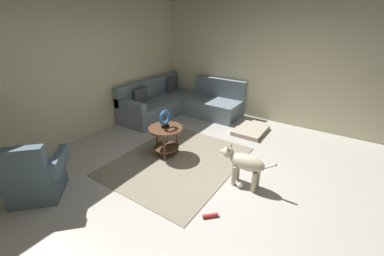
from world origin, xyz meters
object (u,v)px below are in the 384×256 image
dog_toy_ball (240,184)px  side_table (166,134)px  dog (244,163)px  torus_sculpture (165,119)px  dog_toy_rope (210,216)px  sectional_couch (179,104)px  dog_bed_mat (250,130)px  armchair (33,178)px

dog_toy_ball → side_table: bearing=84.7°
dog_toy_ball → dog: bearing=3.0°
torus_sculpture → dog: (-0.06, -1.50, -0.33)m
torus_sculpture → dog_toy_rope: 1.82m
sectional_couch → dog_toy_rope: sectional_couch is taller
dog → dog_toy_ball: size_ratio=8.07×
dog_toy_rope → dog: bearing=-4.7°
dog_toy_rope → torus_sculpture: bearing=58.0°
sectional_couch → torus_sculpture: sectional_couch is taller
side_table → dog_toy_ball: 1.55m
sectional_couch → dog_bed_mat: bearing=-90.2°
armchair → dog: size_ratio=1.17×
dog → dog_toy_rope: 0.91m
armchair → torus_sculpture: bearing=22.3°
sectional_couch → armchair: 3.66m
armchair → torus_sculpture: armchair is taller
torus_sculpture → dog_bed_mat: 2.09m
sectional_couch → torus_sculpture: (-1.76, -1.01, 0.42)m
dog → torus_sculpture: bearing=87.3°
torus_sculpture → sectional_couch: bearing=29.9°
torus_sculpture → dog_toy_rope: bearing=-122.0°
sectional_couch → dog_toy_ball: size_ratio=21.44×
sectional_couch → dog_toy_ball: (-1.90, -2.52, -0.24)m
sectional_couch → dog: 3.10m
dog_toy_ball → dog_toy_rope: (-0.76, 0.07, -0.03)m
sectional_couch → side_table: sectional_couch is taller
dog_toy_rope → side_table: bearing=58.0°
armchair → dog: bearing=-6.8°
side_table → torus_sculpture: bearing=-90.0°
sectional_couch → armchair: (-3.65, -0.26, 0.03)m
dog → dog_toy_rope: (-0.83, 0.07, -0.35)m
side_table → armchair: bearing=158.2°
side_table → dog_bed_mat: size_ratio=0.75×
sectional_couch → torus_sculpture: size_ratio=6.90×
armchair → dog_toy_rope: size_ratio=5.04×
armchair → dog_bed_mat: bearing=19.3°
armchair → dog_bed_mat: armchair is taller
dog_bed_mat → dog_toy_ball: 1.98m
side_table → dog: 1.50m
dog_bed_mat → dog_toy_ball: (-1.89, -0.57, 0.01)m
torus_sculpture → dog_toy_rope: size_ratio=1.66×
armchair → dog: 2.90m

